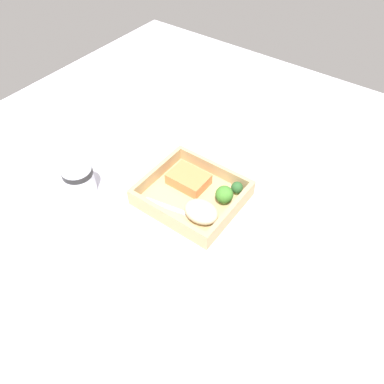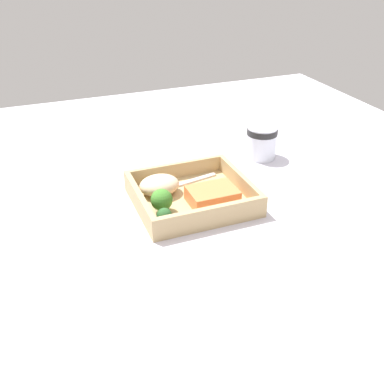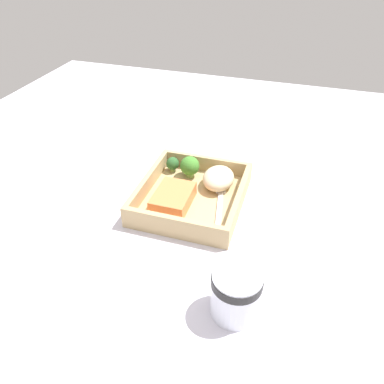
% 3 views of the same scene
% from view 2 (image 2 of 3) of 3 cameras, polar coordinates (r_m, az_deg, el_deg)
% --- Properties ---
extents(ground_plane, '(1.60, 1.60, 0.02)m').
position_cam_2_polar(ground_plane, '(0.99, 0.00, -1.86)').
color(ground_plane, silver).
extents(takeout_tray, '(0.24, 0.22, 0.01)m').
position_cam_2_polar(takeout_tray, '(0.98, 0.00, -1.07)').
color(takeout_tray, tan).
rests_on(takeout_tray, ground_plane).
extents(tray_rim, '(0.24, 0.22, 0.04)m').
position_cam_2_polar(tray_rim, '(0.96, 0.00, 0.17)').
color(tray_rim, tan).
rests_on(tray_rim, takeout_tray).
extents(salmon_fillet, '(0.10, 0.07, 0.03)m').
position_cam_2_polar(salmon_fillet, '(0.95, 2.60, -0.46)').
color(salmon_fillet, '#F17E47').
rests_on(salmon_fillet, takeout_tray).
extents(mashed_potatoes, '(0.09, 0.07, 0.04)m').
position_cam_2_polar(mashed_potatoes, '(0.98, -4.17, 0.88)').
color(mashed_potatoes, beige).
rests_on(mashed_potatoes, takeout_tray).
extents(broccoli_floret_1, '(0.05, 0.05, 0.05)m').
position_cam_2_polar(broccoli_floret_1, '(0.91, -3.87, -1.05)').
color(broccoli_floret_1, '#77A251').
rests_on(broccoli_floret_1, takeout_tray).
extents(broccoli_floret_2, '(0.03, 0.03, 0.04)m').
position_cam_2_polar(broccoli_floret_2, '(0.88, -3.52, -3.05)').
color(broccoli_floret_2, '#7FA15A').
rests_on(broccoli_floret_2, takeout_tray).
extents(fork, '(0.16, 0.05, 0.00)m').
position_cam_2_polar(fork, '(1.02, -1.24, 1.05)').
color(fork, silver).
rests_on(fork, takeout_tray).
extents(paper_cup, '(0.08, 0.08, 0.08)m').
position_cam_2_polar(paper_cup, '(1.18, 8.82, 6.48)').
color(paper_cup, white).
rests_on(paper_cup, ground_plane).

